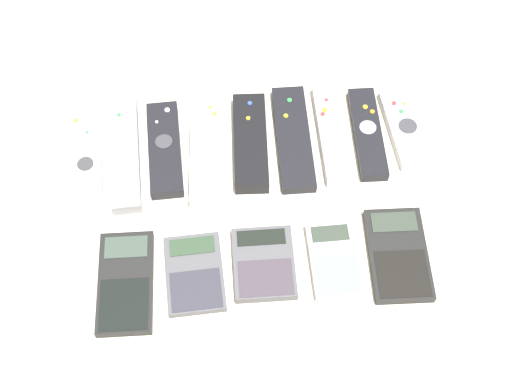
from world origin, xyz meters
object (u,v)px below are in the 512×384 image
Objects in this scene: remote_3 at (208,148)px; remote_8 at (407,129)px; calculator_2 at (266,263)px; calculator_4 at (398,255)px; remote_7 at (367,133)px; remote_0 at (86,157)px; remote_5 at (293,138)px; calculator_0 at (126,283)px; remote_1 at (125,153)px; remote_4 at (251,142)px; calculator_3 at (333,260)px; calculator_1 at (195,274)px; remote_2 at (165,149)px; remote_6 at (332,134)px.

remote_3 is 1.36× the size of remote_8.
calculator_4 is at bearing 0.05° from calculator_2.
remote_7 is 1.15× the size of calculator_4.
remote_0 is at bearing 143.06° from calculator_2.
remote_5 is 1.31× the size of calculator_4.
remote_8 is 0.51m from calculator_0.
remote_0 is 1.43× the size of calculator_2.
remote_1 is 1.08× the size of remote_5.
remote_4 is 1.04× the size of remote_7.
remote_1 is 1.81× the size of calculator_3.
remote_0 is at bearing 107.58° from calculator_0.
calculator_2 is at bearing 1.34° from calculator_1.
remote_2 is 0.82× the size of remote_3.
calculator_0 is at bearing -117.28° from remote_3.
remote_6 is 1.25× the size of calculator_4.
remote_1 is at bearing -177.98° from remote_5.
remote_7 is 0.07m from remote_8.
calculator_1 is at bearing -94.79° from remote_3.
remote_4 is at bearing 92.29° from calculator_2.
remote_4 is at bearing -1.18° from remote_1.
remote_4 is 1.53× the size of calculator_3.
remote_8 is 0.23m from calculator_4.
remote_2 is 0.92× the size of remote_6.
remote_1 is at bearing 112.83° from calculator_1.
calculator_0 is at bearing -138.95° from remote_5.
remote_1 reaches higher than calculator_0.
calculator_0 is 1.38× the size of calculator_2.
calculator_2 is at bearing -57.77° from remote_2.
remote_3 reaches higher than remote_5.
remote_8 reaches higher than calculator_0.
calculator_3 is (0.10, -0.00, 0.00)m from calculator_2.
remote_5 is 0.22m from calculator_3.
remote_6 is at bearing 109.04° from calculator_4.
remote_4 is 0.30m from calculator_0.
remote_3 reaches higher than remote_7.
calculator_1 is at bearing -151.66° from remote_8.
calculator_4 is (0.13, -0.22, -0.00)m from remote_5.
remote_8 is at bearing 30.34° from calculator_1.
calculator_2 is (0.27, -0.21, -0.00)m from remote_0.
remote_7 is 0.37m from calculator_1.
remote_1 is 1.12× the size of remote_6.
calculator_4 is (0.01, -0.22, -0.00)m from remote_7.
remote_7 is at bearing 0.41° from remote_5.
remote_2 is at bearing 179.44° from remote_3.
remote_0 is at bearing -177.64° from remote_7.
calculator_1 is (-0.03, -0.22, -0.01)m from remote_3.
remote_8 is at bearing 0.69° from remote_6.
remote_0 reaches higher than remote_8.
remote_3 is 0.26m from calculator_0.
calculator_0 is at bearing -175.64° from calculator_2.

